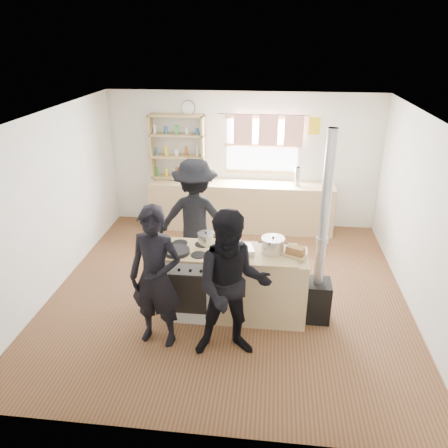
{
  "coord_description": "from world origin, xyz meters",
  "views": [
    {
      "loc": [
        0.55,
        -5.39,
        3.47
      ],
      "look_at": [
        -0.06,
        -0.1,
        1.1
      ],
      "focal_mm": 35.0,
      "sensor_mm": 36.0,
      "label": 1
    }
  ],
  "objects_px": {
    "skillet_greens": "(177,251)",
    "bread_board": "(295,252)",
    "thermos": "(297,176)",
    "stockpot_stove": "(206,238)",
    "roast_tray": "(238,250)",
    "stockpot_counter": "(273,245)",
    "cooking_island": "(235,283)",
    "flue_heater": "(318,275)",
    "person_near_right": "(232,286)",
    "person_near_left": "(156,278)",
    "person_far": "(196,218)"
  },
  "relations": [
    {
      "from": "person_far",
      "to": "roast_tray",
      "type": "bearing_deg",
      "value": 124.84
    },
    {
      "from": "cooking_island",
      "to": "stockpot_counter",
      "type": "relative_size",
      "value": 6.72
    },
    {
      "from": "stockpot_counter",
      "to": "stockpot_stove",
      "type": "bearing_deg",
      "value": 171.44
    },
    {
      "from": "bread_board",
      "to": "person_far",
      "type": "bearing_deg",
      "value": 143.15
    },
    {
      "from": "stockpot_counter",
      "to": "flue_heater",
      "type": "distance_m",
      "value": 0.7
    },
    {
      "from": "cooking_island",
      "to": "flue_heater",
      "type": "height_order",
      "value": "flue_heater"
    },
    {
      "from": "thermos",
      "to": "stockpot_counter",
      "type": "distance_m",
      "value": 2.76
    },
    {
      "from": "bread_board",
      "to": "cooking_island",
      "type": "bearing_deg",
      "value": 178.19
    },
    {
      "from": "person_far",
      "to": "bread_board",
      "type": "bearing_deg",
      "value": 144.11
    },
    {
      "from": "bread_board",
      "to": "person_near_left",
      "type": "distance_m",
      "value": 1.72
    },
    {
      "from": "thermos",
      "to": "stockpot_stove",
      "type": "relative_size",
      "value": 1.52
    },
    {
      "from": "thermos",
      "to": "cooking_island",
      "type": "relative_size",
      "value": 0.17
    },
    {
      "from": "cooking_island",
      "to": "person_near_left",
      "type": "relative_size",
      "value": 1.13
    },
    {
      "from": "roast_tray",
      "to": "person_near_left",
      "type": "xyz_separation_m",
      "value": [
        -0.9,
        -0.6,
        -0.1
      ]
    },
    {
      "from": "cooking_island",
      "to": "bread_board",
      "type": "height_order",
      "value": "bread_board"
    },
    {
      "from": "cooking_island",
      "to": "stockpot_stove",
      "type": "bearing_deg",
      "value": 157.05
    },
    {
      "from": "thermos",
      "to": "person_near_right",
      "type": "relative_size",
      "value": 0.19
    },
    {
      "from": "bread_board",
      "to": "flue_heater",
      "type": "height_order",
      "value": "flue_heater"
    },
    {
      "from": "person_near_left",
      "to": "person_far",
      "type": "distance_m",
      "value": 1.69
    },
    {
      "from": "flue_heater",
      "to": "person_near_left",
      "type": "xyz_separation_m",
      "value": [
        -1.91,
        -0.66,
        0.23
      ]
    },
    {
      "from": "bread_board",
      "to": "person_near_right",
      "type": "height_order",
      "value": "person_near_right"
    },
    {
      "from": "stockpot_stove",
      "to": "flue_heater",
      "type": "xyz_separation_m",
      "value": [
        1.45,
        -0.15,
        -0.37
      ]
    },
    {
      "from": "thermos",
      "to": "stockpot_stove",
      "type": "distance_m",
      "value": 2.89
    },
    {
      "from": "person_far",
      "to": "cooking_island",
      "type": "bearing_deg",
      "value": 124.46
    },
    {
      "from": "thermos",
      "to": "roast_tray",
      "type": "distance_m",
      "value": 2.93
    },
    {
      "from": "cooking_island",
      "to": "bread_board",
      "type": "bearing_deg",
      "value": -1.81
    },
    {
      "from": "stockpot_stove",
      "to": "person_near_left",
      "type": "bearing_deg",
      "value": -119.79
    },
    {
      "from": "thermos",
      "to": "stockpot_stove",
      "type": "height_order",
      "value": "thermos"
    },
    {
      "from": "person_near_left",
      "to": "roast_tray",
      "type": "bearing_deg",
      "value": 42.6
    },
    {
      "from": "skillet_greens",
      "to": "bread_board",
      "type": "relative_size",
      "value": 1.29
    },
    {
      "from": "stockpot_stove",
      "to": "flue_heater",
      "type": "relative_size",
      "value": 0.09
    },
    {
      "from": "bread_board",
      "to": "roast_tray",
      "type": "bearing_deg",
      "value": -178.73
    },
    {
      "from": "person_near_left",
      "to": "stockpot_stove",
      "type": "bearing_deg",
      "value": 69.17
    },
    {
      "from": "skillet_greens",
      "to": "stockpot_stove",
      "type": "bearing_deg",
      "value": 42.21
    },
    {
      "from": "stockpot_counter",
      "to": "flue_heater",
      "type": "xyz_separation_m",
      "value": [
        0.59,
        -0.02,
        -0.38
      ]
    },
    {
      "from": "roast_tray",
      "to": "bread_board",
      "type": "distance_m",
      "value": 0.7
    },
    {
      "from": "flue_heater",
      "to": "person_near_right",
      "type": "distance_m",
      "value": 1.3
    },
    {
      "from": "roast_tray",
      "to": "bread_board",
      "type": "relative_size",
      "value": 1.22
    },
    {
      "from": "person_near_left",
      "to": "person_near_right",
      "type": "height_order",
      "value": "person_near_right"
    },
    {
      "from": "bread_board",
      "to": "flue_heater",
      "type": "bearing_deg",
      "value": 7.84
    },
    {
      "from": "skillet_greens",
      "to": "person_near_left",
      "type": "bearing_deg",
      "value": -105.11
    },
    {
      "from": "stockpot_stove",
      "to": "stockpot_counter",
      "type": "xyz_separation_m",
      "value": [
        0.86,
        -0.13,
        0.02
      ]
    },
    {
      "from": "skillet_greens",
      "to": "flue_heater",
      "type": "bearing_deg",
      "value": 4.62
    },
    {
      "from": "bread_board",
      "to": "person_far",
      "type": "xyz_separation_m",
      "value": [
        -1.43,
        1.07,
        -0.08
      ]
    },
    {
      "from": "skillet_greens",
      "to": "stockpot_counter",
      "type": "bearing_deg",
      "value": 7.89
    },
    {
      "from": "roast_tray",
      "to": "bread_board",
      "type": "height_order",
      "value": "bread_board"
    },
    {
      "from": "roast_tray",
      "to": "stockpot_stove",
      "type": "height_order",
      "value": "stockpot_stove"
    },
    {
      "from": "person_near_right",
      "to": "roast_tray",
      "type": "bearing_deg",
      "value": 80.89
    },
    {
      "from": "cooking_island",
      "to": "person_far",
      "type": "relative_size",
      "value": 1.09
    },
    {
      "from": "cooking_island",
      "to": "person_near_right",
      "type": "height_order",
      "value": "person_near_right"
    }
  ]
}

